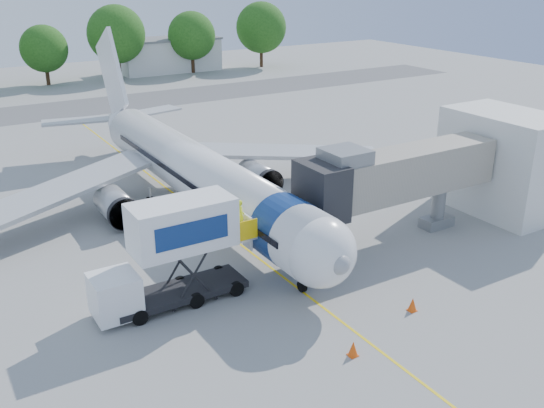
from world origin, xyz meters
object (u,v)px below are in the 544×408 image
catering_hiloader (172,255)px  ground_tug (491,343)px  aircraft (193,171)px  jet_bridge (389,177)px

catering_hiloader → ground_tug: size_ratio=2.29×
aircraft → catering_hiloader: 12.77m
aircraft → jet_bridge: (7.99, -11.12, 1.39)m
aircraft → jet_bridge: aircraft is taller
aircraft → ground_tug: 23.19m
jet_bridge → catering_hiloader: size_ratio=1.64×
jet_bridge → ground_tug: bearing=-109.5°
aircraft → jet_bridge: 13.77m
aircraft → catering_hiloader: bearing=-119.4°
ground_tug → jet_bridge: bearing=52.0°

